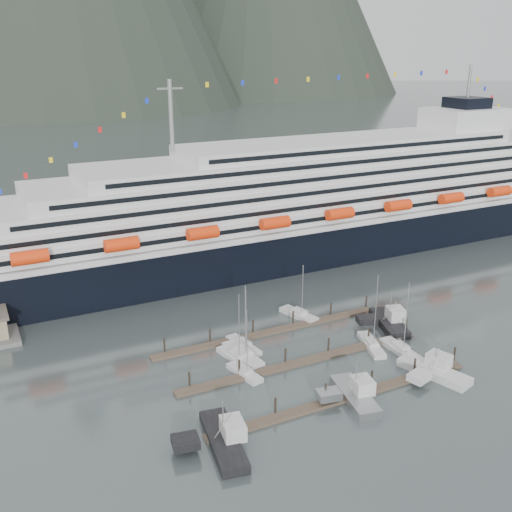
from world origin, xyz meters
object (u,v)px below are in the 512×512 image
object	(u,v)px
sailboat_a	(244,373)
sailboat_h	(400,350)
sailboat_c	(243,355)
trawler_e	(388,322)
sailboat_b	(236,358)
cruise_ship	(317,208)
sailboat_e	(244,346)
sailboat_d	(371,345)
sailboat_f	(299,315)
trawler_d	(434,371)
trawler_b	(354,395)
trawler_a	(222,440)

from	to	relation	value
sailboat_a	sailboat_h	distance (m)	29.65
sailboat_c	trawler_e	xyz separation A→B (m)	(31.63, -1.50, 0.55)
sailboat_b	sailboat_c	distance (m)	1.48
sailboat_b	cruise_ship	bearing A→B (deg)	-55.20
trawler_e	sailboat_e	bearing A→B (deg)	98.02
sailboat_d	sailboat_f	bearing A→B (deg)	34.49
trawler_d	trawler_e	distance (m)	19.46
sailboat_d	trawler_d	distance (m)	13.53
sailboat_a	sailboat_f	world-z (taller)	sailboat_a
cruise_ship	trawler_b	bearing A→B (deg)	-117.25
trawler_d	sailboat_e	bearing A→B (deg)	29.31
sailboat_c	trawler_d	world-z (taller)	sailboat_c
sailboat_b	sailboat_c	size ratio (longest dim) A/B	0.91
trawler_b	trawler_e	distance (m)	28.82
sailboat_d	sailboat_e	bearing A→B (deg)	81.53
trawler_a	trawler_e	xyz separation A→B (m)	(45.02, 20.13, 0.03)
sailboat_f	sailboat_c	bearing A→B (deg)	105.33
trawler_d	sailboat_b	bearing A→B (deg)	37.37
sailboat_h	trawler_e	xyz separation A→B (m)	(4.85, 9.57, 0.56)
sailboat_f	trawler_a	world-z (taller)	sailboat_f
trawler_a	sailboat_d	bearing A→B (deg)	-59.21
sailboat_a	trawler_b	bearing A→B (deg)	-151.08
sailboat_f	trawler_d	bearing A→B (deg)	-179.26
sailboat_h	cruise_ship	bearing A→B (deg)	-15.84
sailboat_b	sailboat_h	size ratio (longest dim) A/B	0.93
sailboat_a	trawler_a	xyz separation A→B (m)	(-11.01, -15.89, 0.56)
cruise_ship	sailboat_f	size ratio (longest dim) A/B	17.38
sailboat_b	trawler_d	world-z (taller)	sailboat_b
sailboat_c	trawler_b	distance (m)	22.71
sailboat_h	trawler_d	distance (m)	9.21
sailboat_b	sailboat_f	xyz separation A→B (m)	(19.24, 10.80, -0.00)
cruise_ship	sailboat_c	size ratio (longest dim) A/B	14.16
cruise_ship	sailboat_f	distance (m)	45.08
sailboat_f	trawler_d	distance (m)	31.89
sailboat_e	trawler_a	xyz separation A→B (m)	(-15.10, -24.89, 0.56)
trawler_b	sailboat_d	bearing A→B (deg)	-34.07
trawler_b	trawler_d	size ratio (longest dim) A/B	0.94
trawler_e	cruise_ship	bearing A→B (deg)	2.52
sailboat_f	sailboat_b	bearing A→B (deg)	104.30
trawler_b	trawler_e	size ratio (longest dim) A/B	0.95
trawler_b	trawler_e	bearing A→B (deg)	-37.96
trawler_d	trawler_e	size ratio (longest dim) A/B	1.00
sailboat_h	trawler_e	bearing A→B (deg)	-25.95
sailboat_e	trawler_e	bearing A→B (deg)	-106.75
sailboat_b	trawler_d	size ratio (longest dim) A/B	1.03
cruise_ship	sailboat_e	bearing A→B (deg)	-134.98
cruise_ship	sailboat_c	xyz separation A→B (m)	(-43.80, -45.37, -11.60)
cruise_ship	trawler_a	world-z (taller)	cruise_ship
sailboat_b	sailboat_e	world-z (taller)	sailboat_b
sailboat_d	sailboat_h	size ratio (longest dim) A/B	1.04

